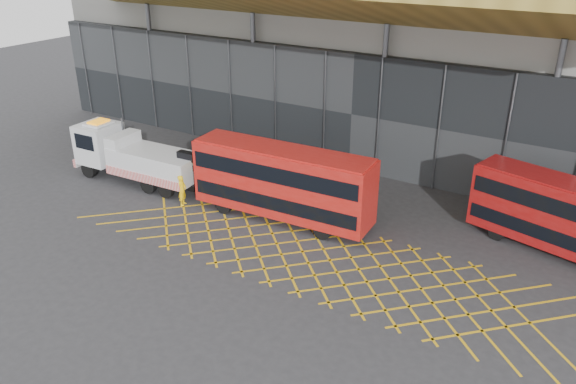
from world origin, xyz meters
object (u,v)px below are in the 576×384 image
Objects in this scene: bus_towed at (282,181)px; bus_second at (569,216)px; worker at (182,190)px; recovery_truck at (134,156)px.

bus_second is (14.39, 4.12, -0.19)m from bus_towed.
recovery_truck is at bearing 59.65° from worker.
recovery_truck is 1.03× the size of bus_towed.
bus_towed reaches higher than recovery_truck.
recovery_truck is 11.18m from bus_towed.
bus_second is (25.54, 4.63, 0.43)m from recovery_truck.
bus_towed reaches higher than worker.
bus_towed is 5.58× the size of worker.
bus_towed is 14.97m from bus_second.
bus_second is 21.30m from worker.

